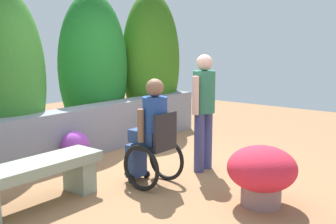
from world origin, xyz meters
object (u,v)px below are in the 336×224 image
(flower_pot_purple_near, at_px, (75,148))
(flower_pot_terracotta_by_wall, at_px, (262,172))
(stone_bench, at_px, (35,177))
(person_in_wheelchair, at_px, (152,136))
(person_standing_companion, at_px, (204,105))

(flower_pot_purple_near, relative_size, flower_pot_terracotta_by_wall, 0.67)
(stone_bench, relative_size, flower_pot_terracotta_by_wall, 2.06)
(stone_bench, bearing_deg, flower_pot_purple_near, 28.96)
(person_in_wheelchair, bearing_deg, flower_pot_purple_near, 85.88)
(person_standing_companion, xyz_separation_m, flower_pot_purple_near, (-0.98, 1.54, -0.66))
(person_in_wheelchair, distance_m, person_standing_companion, 0.95)
(person_in_wheelchair, bearing_deg, stone_bench, 149.75)
(flower_pot_purple_near, bearing_deg, flower_pot_terracotta_by_wall, -82.67)
(person_standing_companion, bearing_deg, person_in_wheelchair, 174.25)
(flower_pot_purple_near, distance_m, flower_pot_terracotta_by_wall, 2.74)
(person_standing_companion, relative_size, flower_pot_purple_near, 3.16)
(stone_bench, xyz_separation_m, flower_pot_terracotta_by_wall, (1.56, -1.88, 0.03))
(person_in_wheelchair, relative_size, flower_pot_purple_near, 2.63)
(person_standing_companion, height_order, flower_pot_terracotta_by_wall, person_standing_companion)
(stone_bench, height_order, person_standing_companion, person_standing_companion)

